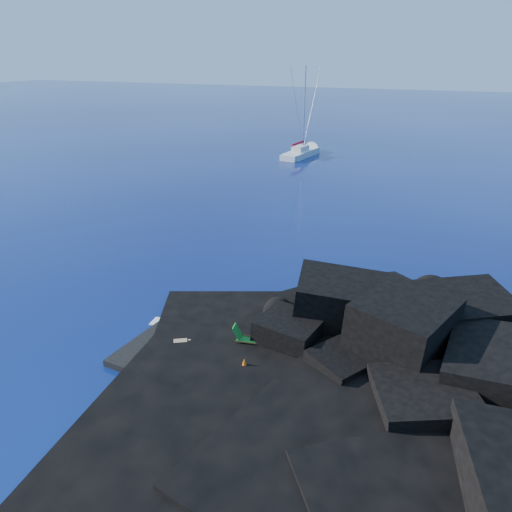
{
  "coord_description": "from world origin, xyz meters",
  "views": [
    {
      "loc": [
        14.84,
        -18.51,
        14.55
      ],
      "look_at": [
        3.41,
        9.68,
        2.0
      ],
      "focal_mm": 35.0,
      "sensor_mm": 36.0,
      "label": 1
    }
  ],
  "objects_px": {
    "deck_chair": "(252,336)",
    "marker_cone": "(244,364)",
    "sailboat": "(301,156)",
    "sunbather": "(180,342)"
  },
  "relations": [
    {
      "from": "sunbather",
      "to": "deck_chair",
      "type": "bearing_deg",
      "value": -9.73
    },
    {
      "from": "deck_chair",
      "to": "sunbather",
      "type": "relative_size",
      "value": 0.91
    },
    {
      "from": "sailboat",
      "to": "marker_cone",
      "type": "height_order",
      "value": "sailboat"
    },
    {
      "from": "sailboat",
      "to": "sunbather",
      "type": "relative_size",
      "value": 6.58
    },
    {
      "from": "sailboat",
      "to": "marker_cone",
      "type": "relative_size",
      "value": 20.48
    },
    {
      "from": "deck_chair",
      "to": "marker_cone",
      "type": "bearing_deg",
      "value": -87.47
    },
    {
      "from": "marker_cone",
      "to": "sailboat",
      "type": "bearing_deg",
      "value": 104.38
    },
    {
      "from": "sunbather",
      "to": "sailboat",
      "type": "bearing_deg",
      "value": 69.96
    },
    {
      "from": "sailboat",
      "to": "sunbather",
      "type": "distance_m",
      "value": 53.05
    },
    {
      "from": "sailboat",
      "to": "deck_chair",
      "type": "distance_m",
      "value": 52.51
    }
  ]
}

